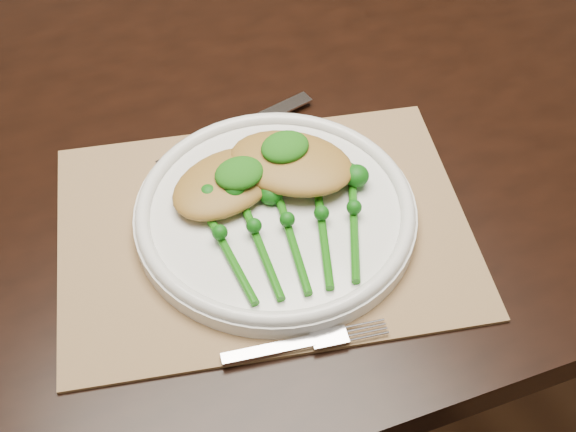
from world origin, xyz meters
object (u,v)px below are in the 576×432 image
placemat (264,229)px  dinner_plate (275,212)px  broccolini_bundle (292,240)px  chicken_fillet_left (225,183)px  dining_table (267,281)px

placemat → dinner_plate: 0.02m
placemat → broccolini_bundle: broccolini_bundle is taller
placemat → chicken_fillet_left: 0.06m
broccolini_bundle → placemat: bearing=116.1°
dinner_plate → chicken_fillet_left: 0.06m
chicken_fillet_left → broccolini_bundle: 0.10m
broccolini_bundle → dining_table: bearing=84.8°
dining_table → dinner_plate: dinner_plate is taller
dining_table → dinner_plate: 0.44m
dining_table → dinner_plate: size_ratio=5.73×
dining_table → chicken_fillet_left: size_ratio=13.64×
dinner_plate → dining_table: bearing=66.4°
dining_table → chicken_fillet_left: 0.44m
dining_table → broccolini_bundle: 0.47m
placemat → broccolini_bundle: bearing=-60.2°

